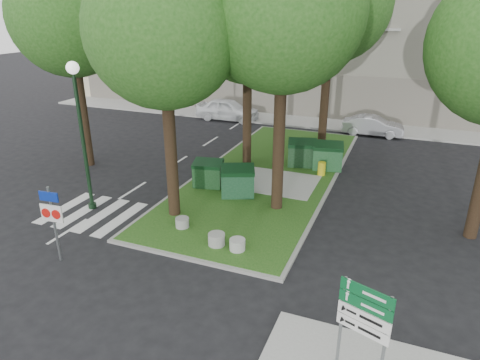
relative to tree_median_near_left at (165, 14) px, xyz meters
The scene contains 22 objects.
ground 7.88m from the tree_median_near_left, 61.12° to the right, with size 120.00×120.00×0.00m, color black.
median_island 9.27m from the tree_median_near_left, 70.64° to the left, with size 6.00×16.00×0.12m, color #194C15.
median_kerb 9.28m from the tree_median_near_left, 70.64° to the left, with size 6.30×16.30×0.10m, color gray.
building_sidewalk 17.57m from the tree_median_near_left, 84.94° to the left, with size 42.00×3.00×0.12m, color #999993.
zebra_crossing 7.75m from the tree_median_near_left, 155.64° to the right, with size 5.00×3.00×0.01m, color silver.
apartment_building 23.49m from the tree_median_near_left, 86.55° to the left, with size 41.00×12.00×16.00m, color beige.
tree_median_near_left is the anchor object (origin of this frame).
tree_median_mid 6.53m from the tree_median_near_left, 85.60° to the left, with size 4.80×4.80×9.99m.
tree_street_left 7.83m from the tree_median_near_left, 153.43° to the left, with size 5.40×5.40×11.00m.
dumpster_a 7.24m from the tree_median_near_left, 91.45° to the left, with size 1.44×1.13×1.19m.
dumpster_b 7.18m from the tree_median_near_left, 58.16° to the left, with size 1.67×1.44×1.30m.
dumpster_c 10.15m from the tree_median_near_left, 66.18° to the left, with size 1.61×1.30×1.32m.
dumpster_d 10.61m from the tree_median_near_left, 58.08° to the left, with size 1.59×1.25×1.33m.
bollard_left 7.12m from the tree_median_near_left, 51.57° to the right, with size 0.49×0.49×0.35m, color gray.
bollard_right 7.86m from the tree_median_near_left, 27.08° to the right, with size 0.53×0.53×0.38m, color #A5A6A0.
bollard_mid 7.56m from the tree_median_near_left, 33.45° to the right, with size 0.57×0.57×0.41m, color gray.
litter_bin 10.17m from the tree_median_near_left, 54.66° to the left, with size 0.36×0.36×0.63m, color gold.
street_lamp 5.16m from the tree_median_near_left, 169.37° to the right, with size 0.46×0.46×5.77m.
traffic_sign_pole 7.29m from the tree_median_near_left, 114.97° to the right, with size 0.77×0.11×2.56m.
directional_sign 10.90m from the tree_median_near_left, 35.97° to the right, with size 1.10×0.42×2.31m.
car_white 16.60m from the tree_median_near_left, 106.05° to the left, with size 1.81×4.50×1.53m, color white.
car_silver 16.94m from the tree_median_near_left, 68.00° to the left, with size 1.30×3.73×1.23m, color #9C9DA4.
Camera 1 is at (6.38, -10.35, 7.55)m, focal length 32.00 mm.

